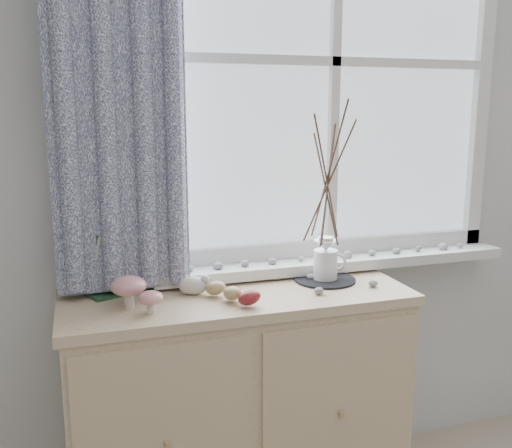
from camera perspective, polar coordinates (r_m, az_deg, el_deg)
name	(u,v)px	position (r m, az deg, el deg)	size (l,w,h in m)	color
sideboard	(239,406)	(2.15, -1.71, -17.73)	(1.20, 0.45, 0.85)	beige
botanical_book	(127,261)	(2.00, -12.76, -3.66)	(0.32, 0.13, 0.23)	#1F4028
toadstool_cluster	(134,290)	(1.85, -12.10, -6.44)	(0.16, 0.17, 0.11)	beige
wooden_eggs	(232,293)	(1.89, -2.40, -6.89)	(0.14, 0.18, 0.08)	tan
songbird_figurine	(193,284)	(1.97, -6.31, -6.03)	(0.14, 0.06, 0.07)	silver
crocheted_doily	(325,280)	(2.14, 6.91, -5.53)	(0.23, 0.23, 0.01)	black
twig_pitcher	(328,178)	(2.06, 7.16, 4.63)	(0.30, 0.30, 0.67)	white
sideboard_pebbles	(320,282)	(2.08, 6.38, -5.79)	(0.33, 0.23, 0.02)	gray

